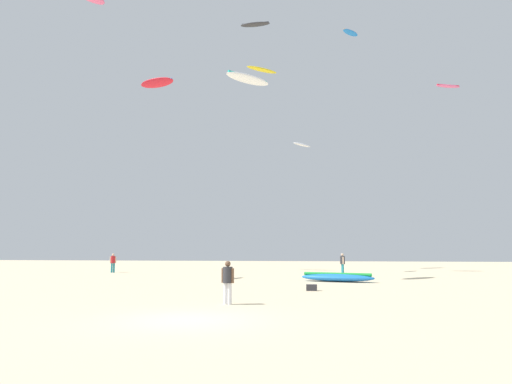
% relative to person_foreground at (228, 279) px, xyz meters
% --- Properties ---
extents(ground_plane, '(120.00, 120.00, 0.00)m').
position_rel_person_foreground_xyz_m(ground_plane, '(-0.58, -4.16, -1.00)').
color(ground_plane, beige).
extents(person_foreground, '(0.54, 0.39, 1.72)m').
position_rel_person_foreground_xyz_m(person_foreground, '(0.00, 0.00, 0.00)').
color(person_foreground, silver).
rests_on(person_foreground, ground).
extents(person_midground, '(0.39, 0.56, 1.73)m').
position_rel_person_foreground_xyz_m(person_midground, '(5.88, 20.90, 0.01)').
color(person_midground, teal).
rests_on(person_midground, ground).
extents(person_left, '(0.55, 0.38, 1.68)m').
position_rel_person_foreground_xyz_m(person_left, '(-14.02, 21.54, -0.02)').
color(person_left, teal).
rests_on(person_left, ground).
extents(kite_grounded_near, '(5.04, 2.74, 0.57)m').
position_rel_person_foreground_xyz_m(kite_grounded_near, '(5.01, 12.86, -0.72)').
color(kite_grounded_near, blue).
rests_on(kite_grounded_near, ground).
extents(cooler_box, '(0.56, 0.36, 0.32)m').
position_rel_person_foreground_xyz_m(cooler_box, '(3.34, 6.31, -0.84)').
color(cooler_box, '#2D2D33').
rests_on(cooler_box, ground).
extents(kite_aloft_0, '(2.03, 2.35, 0.43)m').
position_rel_person_foreground_xyz_m(kite_aloft_0, '(2.62, 24.58, 10.69)').
color(kite_aloft_0, white).
extents(kite_aloft_1, '(3.06, 1.69, 0.41)m').
position_rel_person_foreground_xyz_m(kite_aloft_1, '(18.97, 35.17, 19.30)').
color(kite_aloft_1, '#E5598C').
extents(kite_aloft_2, '(2.89, 1.06, 0.34)m').
position_rel_person_foreground_xyz_m(kite_aloft_2, '(-1.67, 23.71, 22.25)').
color(kite_aloft_2, '#2D2D33').
extents(kite_aloft_4, '(3.60, 3.19, 0.54)m').
position_rel_person_foreground_xyz_m(kite_aloft_4, '(-1.67, 30.03, 20.18)').
color(kite_aloft_4, yellow).
extents(kite_aloft_5, '(3.48, 3.57, 0.55)m').
position_rel_person_foreground_xyz_m(kite_aloft_5, '(-1.10, 14.30, 13.48)').
color(kite_aloft_5, white).
extents(kite_aloft_6, '(3.96, 2.18, 0.97)m').
position_rel_person_foreground_xyz_m(kite_aloft_6, '(-11.60, 25.01, 17.38)').
color(kite_aloft_6, red).
extents(kite_aloft_7, '(2.16, 2.25, 0.47)m').
position_rel_person_foreground_xyz_m(kite_aloft_7, '(7.96, 31.95, 24.74)').
color(kite_aloft_7, blue).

